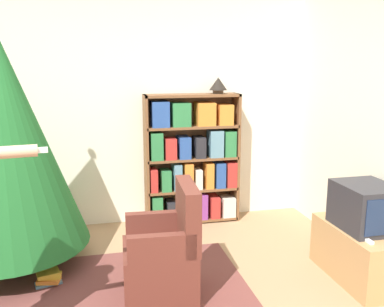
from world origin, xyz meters
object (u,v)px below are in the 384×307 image
christmas_tree (2,138)px  bookshelf (193,160)px  table_lamp (218,84)px  television (366,207)px  armchair (164,258)px

christmas_tree → bookshelf: bearing=21.2°
table_lamp → bookshelf: bearing=-178.3°
television → table_lamp: 2.07m
christmas_tree → armchair: size_ratio=2.43×
table_lamp → television: bearing=-63.8°
armchair → bookshelf: bearing=162.5°
armchair → table_lamp: 2.19m
bookshelf → armchair: size_ratio=1.62×
bookshelf → christmas_tree: (-1.87, -0.72, 0.45)m
christmas_tree → armchair: bearing=-32.7°
television → christmas_tree: bearing=162.8°
television → table_lamp: bearing=116.2°
bookshelf → table_lamp: 0.90m
table_lamp → armchair: bearing=-119.8°
television → christmas_tree: christmas_tree is taller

